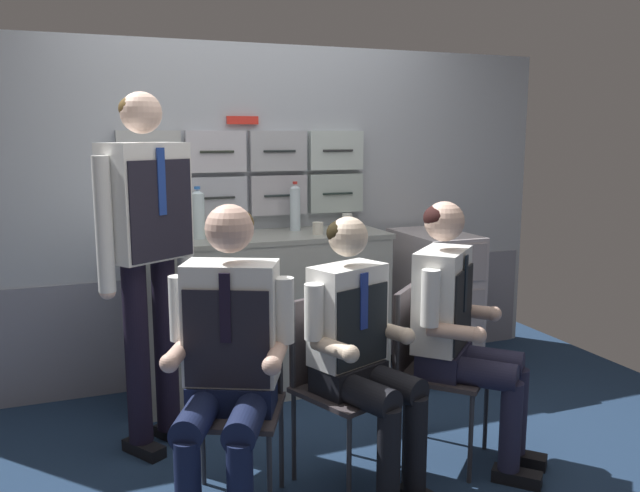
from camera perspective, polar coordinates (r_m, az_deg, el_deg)
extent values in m
cube|color=#1B2E49|center=(3.35, 1.44, -18.98)|extent=(4.80, 4.80, 0.04)
cube|color=#A7AFB9|center=(4.28, -5.69, 2.77)|extent=(4.20, 0.06, 2.15)
cube|color=gray|center=(4.39, -5.40, -6.65)|extent=(4.12, 0.01, 0.71)
cube|color=silver|center=(4.08, -14.52, 3.94)|extent=(0.37, 0.06, 0.25)
cylinder|color=#25202C|center=(4.04, -14.45, 3.90)|extent=(0.21, 0.01, 0.01)
cube|color=#A8ADBB|center=(4.14, -8.98, 4.22)|extent=(0.37, 0.06, 0.25)
cylinder|color=black|center=(4.11, -8.86, 4.18)|extent=(0.21, 0.01, 0.01)
cube|color=#A9A8B1|center=(4.25, -3.65, 4.46)|extent=(0.37, 0.06, 0.25)
cylinder|color=#202A2C|center=(4.21, -3.49, 4.41)|extent=(0.21, 0.01, 0.01)
cube|color=#A7B7B1|center=(4.39, 1.38, 4.64)|extent=(0.37, 0.06, 0.25)
cylinder|color=#1D2B28|center=(4.35, 1.57, 4.60)|extent=(0.21, 0.01, 0.01)
cube|color=#B2B5B4|center=(4.06, -14.69, 7.92)|extent=(0.37, 0.06, 0.25)
cylinder|color=#27262D|center=(4.02, -14.63, 7.91)|extent=(0.21, 0.01, 0.01)
cube|color=silver|center=(4.13, -9.08, 8.14)|extent=(0.37, 0.06, 0.25)
cylinder|color=#242B22|center=(4.09, -8.97, 8.13)|extent=(0.21, 0.01, 0.01)
cube|color=#AEB1B8|center=(4.23, -3.69, 8.28)|extent=(0.37, 0.06, 0.25)
cylinder|color=#1F2626|center=(4.19, -3.53, 8.26)|extent=(0.21, 0.01, 0.01)
cube|color=silver|center=(4.37, 1.39, 8.34)|extent=(0.37, 0.06, 0.25)
cylinder|color=#252728|center=(4.33, 1.59, 8.33)|extent=(0.21, 0.01, 0.01)
cube|color=red|center=(4.18, -6.78, 10.84)|extent=(0.20, 0.02, 0.05)
cube|color=#A0A49C|center=(4.11, -5.02, -6.04)|extent=(1.53, 0.52, 0.95)
cube|color=gray|center=(4.00, -5.13, 0.74)|extent=(1.57, 0.53, 0.03)
sphere|color=black|center=(4.29, 9.79, -11.67)|extent=(0.07, 0.07, 0.07)
sphere|color=black|center=(4.45, 13.28, -10.99)|extent=(0.07, 0.07, 0.07)
sphere|color=black|center=(4.74, 6.32, -9.49)|extent=(0.07, 0.07, 0.07)
sphere|color=black|center=(4.88, 9.58, -8.98)|extent=(0.07, 0.07, 0.07)
cube|color=#B3A9AD|center=(4.45, 9.86, -4.47)|extent=(0.40, 0.64, 0.88)
cube|color=#9E9599|center=(4.27, 12.01, -9.26)|extent=(0.35, 0.01, 0.23)
cube|color=#9E9599|center=(4.18, 12.16, -5.46)|extent=(0.35, 0.01, 0.23)
cube|color=#9E9599|center=(4.12, 12.30, -1.51)|extent=(0.35, 0.01, 0.23)
cylinder|color=#28282D|center=(4.11, 12.18, 0.28)|extent=(0.32, 0.02, 0.02)
cylinder|color=#2D2D33|center=(2.84, -12.06, -19.46)|extent=(0.02, 0.02, 0.43)
cylinder|color=#2D2D33|center=(2.77, -4.42, -20.07)|extent=(0.02, 0.02, 0.43)
cylinder|color=#2D2D33|center=(3.15, -10.18, -16.34)|extent=(0.02, 0.02, 0.43)
cylinder|color=#2D2D33|center=(3.08, -3.40, -16.77)|extent=(0.02, 0.02, 0.43)
cube|color=#363032|center=(2.86, -7.62, -14.09)|extent=(0.53, 0.53, 0.02)
cube|color=#363032|center=(2.95, -6.96, -8.87)|extent=(0.34, 0.18, 0.40)
cylinder|color=#2D2D33|center=(2.98, -10.44, -8.77)|extent=(0.02, 0.02, 0.40)
cylinder|color=#2D2D33|center=(2.92, -3.48, -9.06)|extent=(0.02, 0.02, 0.40)
cylinder|color=#121A38|center=(2.69, -10.55, -14.28)|extent=(0.29, 0.42, 0.13)
cylinder|color=#121A38|center=(2.65, -6.31, -14.56)|extent=(0.29, 0.42, 0.13)
cube|color=#121A38|center=(2.83, -7.65, -12.78)|extent=(0.41, 0.33, 0.12)
cube|color=white|center=(2.74, -7.72, -6.59)|extent=(0.43, 0.35, 0.50)
cube|color=black|center=(2.65, -8.18, -8.08)|extent=(0.32, 0.16, 0.40)
cube|color=black|center=(2.61, -8.28, -5.40)|extent=(0.04, 0.03, 0.28)
cylinder|color=white|center=(2.78, -12.18, -5.33)|extent=(0.08, 0.08, 0.27)
cylinder|color=beige|center=(2.72, -12.32, -9.14)|extent=(0.17, 0.26, 0.07)
sphere|color=beige|center=(2.61, -13.02, -9.93)|extent=(0.08, 0.08, 0.08)
cylinder|color=white|center=(2.69, -3.16, -5.62)|extent=(0.08, 0.08, 0.27)
cylinder|color=beige|center=(2.64, -3.88, -9.53)|extent=(0.17, 0.26, 0.07)
sphere|color=beige|center=(2.53, -4.24, -10.38)|extent=(0.08, 0.08, 0.08)
sphere|color=beige|center=(2.66, -7.91, 1.52)|extent=(0.20, 0.20, 0.20)
ellipsoid|color=brown|center=(2.67, -7.85, 1.94)|extent=(0.25, 0.25, 0.14)
cylinder|color=#2D2D33|center=(2.91, 2.55, -18.53)|extent=(0.02, 0.02, 0.43)
cylinder|color=#2D2D33|center=(3.14, 7.38, -16.30)|extent=(0.02, 0.02, 0.43)
cylinder|color=#2D2D33|center=(3.14, -2.29, -16.24)|extent=(0.02, 0.02, 0.43)
cylinder|color=#2D2D33|center=(3.36, 2.54, -14.42)|extent=(0.02, 0.02, 0.43)
cube|color=#363032|center=(3.04, 2.58, -12.50)|extent=(0.52, 0.52, 0.02)
cube|color=#363032|center=(3.10, 0.10, -7.91)|extent=(0.35, 0.16, 0.40)
cylinder|color=#2D2D33|center=(2.98, -2.35, -8.65)|extent=(0.02, 0.02, 0.40)
cylinder|color=#2D2D33|center=(3.21, 2.60, -7.28)|extent=(0.02, 0.02, 0.40)
cylinder|color=black|center=(2.86, 6.01, -17.84)|extent=(0.10, 0.10, 0.42)
cylinder|color=black|center=(2.98, 8.33, -16.70)|extent=(0.10, 0.10, 0.42)
cylinder|color=black|center=(2.86, 3.64, -12.69)|extent=(0.25, 0.38, 0.13)
cylinder|color=black|center=(2.98, 6.02, -11.78)|extent=(0.25, 0.38, 0.13)
cube|color=black|center=(3.01, 2.59, -11.25)|extent=(0.37, 0.30, 0.12)
cube|color=white|center=(2.94, 2.35, -5.98)|extent=(0.38, 0.29, 0.45)
cube|color=black|center=(2.88, 3.72, -7.04)|extent=(0.29, 0.12, 0.36)
cube|color=navy|center=(2.85, 3.86, -4.83)|extent=(0.04, 0.02, 0.25)
cylinder|color=white|center=(2.79, -0.53, -5.76)|extent=(0.08, 0.08, 0.24)
cylinder|color=beige|center=(2.78, 1.19, -8.90)|extent=(0.14, 0.23, 0.07)
sphere|color=beige|center=(2.71, 2.68, -9.39)|extent=(0.08, 0.08, 0.08)
cylinder|color=white|center=(3.06, 4.99, -4.40)|extent=(0.08, 0.08, 0.24)
cylinder|color=beige|center=(3.02, 6.11, -7.40)|extent=(0.14, 0.23, 0.07)
sphere|color=beige|center=(2.96, 7.58, -7.80)|extent=(0.08, 0.08, 0.08)
sphere|color=beige|center=(2.86, 2.40, 0.82)|extent=(0.18, 0.18, 0.18)
ellipsoid|color=black|center=(2.87, 2.22, 1.17)|extent=(0.22, 0.21, 0.12)
cylinder|color=#2D2D33|center=(3.19, 13.01, -16.07)|extent=(0.02, 0.02, 0.43)
cylinder|color=#2D2D33|center=(3.51, 14.28, -13.63)|extent=(0.02, 0.02, 0.43)
cylinder|color=#2D2D33|center=(3.27, 6.62, -15.19)|extent=(0.02, 0.02, 0.43)
cylinder|color=#2D2D33|center=(3.59, 8.49, -12.92)|extent=(0.02, 0.02, 0.43)
cube|color=#363032|center=(3.30, 10.72, -10.83)|extent=(0.57, 0.57, 0.02)
cube|color=#363032|center=(3.28, 7.60, -6.97)|extent=(0.29, 0.27, 0.40)
cylinder|color=#2D2D33|center=(3.11, 6.77, -7.88)|extent=(0.02, 0.02, 0.40)
cylinder|color=#2D2D33|center=(3.44, 8.67, -6.19)|extent=(0.02, 0.02, 0.40)
cube|color=black|center=(3.32, 16.80, -18.72)|extent=(0.22, 0.22, 0.06)
cube|color=black|center=(3.49, 17.27, -17.32)|extent=(0.22, 0.22, 0.06)
cylinder|color=#202038|center=(3.22, 16.29, -14.86)|extent=(0.10, 0.10, 0.42)
cylinder|color=#202038|center=(3.39, 16.79, -13.60)|extent=(0.10, 0.10, 0.42)
cylinder|color=#202038|center=(3.16, 13.38, -10.70)|extent=(0.36, 0.36, 0.13)
cylinder|color=#202038|center=(3.33, 14.04, -9.64)|extent=(0.36, 0.36, 0.13)
cube|color=#202038|center=(3.28, 10.76, -9.66)|extent=(0.38, 0.38, 0.12)
cube|color=white|center=(3.20, 10.58, -4.55)|extent=(0.40, 0.39, 0.48)
cube|color=black|center=(3.18, 12.38, -5.38)|extent=(0.25, 0.24, 0.38)
cube|color=black|center=(3.15, 12.60, -3.21)|extent=(0.04, 0.04, 0.27)
cylinder|color=white|center=(2.99, 9.60, -4.49)|extent=(0.08, 0.08, 0.26)
cylinder|color=beige|center=(3.02, 11.61, -7.35)|extent=(0.21, 0.22, 0.07)
sphere|color=beige|center=(3.00, 13.63, -7.55)|extent=(0.08, 0.08, 0.08)
cylinder|color=white|center=(3.38, 11.51, -2.88)|extent=(0.08, 0.08, 0.26)
cylinder|color=beige|center=(3.38, 13.12, -5.58)|extent=(0.21, 0.22, 0.07)
sphere|color=beige|center=(3.36, 14.93, -5.74)|extent=(0.08, 0.08, 0.08)
sphere|color=beige|center=(3.13, 10.80, 2.12)|extent=(0.19, 0.19, 0.19)
ellipsoid|color=black|center=(3.13, 10.55, 2.45)|extent=(0.25, 0.25, 0.13)
cube|color=black|center=(3.55, -15.10, -16.68)|extent=(0.20, 0.25, 0.06)
cube|color=black|center=(3.66, -12.55, -15.72)|extent=(0.20, 0.25, 0.06)
cylinder|color=black|center=(3.39, -15.65, -8.99)|extent=(0.12, 0.12, 0.92)
cylinder|color=black|center=(3.50, -13.30, -8.31)|extent=(0.12, 0.12, 0.92)
cube|color=white|center=(3.29, -15.01, 3.77)|extent=(0.46, 0.41, 0.57)
cube|color=black|center=(3.20, -13.65, 3.06)|extent=(0.32, 0.20, 0.48)
cube|color=#1D3A94|center=(3.18, -13.65, 5.48)|extent=(0.04, 0.03, 0.32)
cylinder|color=white|center=(3.16, -18.33, 1.76)|extent=(0.08, 0.08, 0.63)
sphere|color=beige|center=(3.22, -18.03, -3.81)|extent=(0.08, 0.08, 0.08)
cylinder|color=white|center=(3.45, -11.84, 2.69)|extent=(0.08, 0.08, 0.63)
sphere|color=beige|center=(3.51, -11.66, -2.43)|extent=(0.08, 0.08, 0.08)
sphere|color=beige|center=(3.28, -15.34, 11.15)|extent=(0.20, 0.20, 0.20)
ellipsoid|color=brown|center=(3.29, -15.52, 11.45)|extent=(0.26, 0.26, 0.14)
cylinder|color=silver|center=(4.16, -2.18, 3.21)|extent=(0.07, 0.07, 0.27)
cone|color=silver|center=(4.15, -2.20, 5.23)|extent=(0.07, 0.07, 0.02)
cylinder|color=red|center=(4.15, -2.20, 5.53)|extent=(0.03, 0.03, 0.02)
cylinder|color=silver|center=(3.90, -10.60, 2.56)|extent=(0.08, 0.08, 0.27)
cone|color=silver|center=(3.88, -10.66, 4.69)|extent=(0.08, 0.08, 0.02)
cylinder|color=blue|center=(3.88, -10.67, 5.01)|extent=(0.04, 0.04, 0.02)
cylinder|color=silver|center=(4.01, -0.19, 1.56)|extent=(0.07, 0.07, 0.08)
cylinder|color=#382114|center=(4.01, -0.19, 2.01)|extent=(0.06, 0.06, 0.01)
cylinder|color=white|center=(4.04, -6.68, 1.61)|extent=(0.07, 0.07, 0.08)
cylinder|color=#382114|center=(4.04, -6.69, 2.10)|extent=(0.06, 0.06, 0.01)
cylinder|color=white|center=(4.37, 2.39, 2.29)|extent=(0.07, 0.07, 0.08)
cylinder|color=#382114|center=(4.37, 2.39, 2.75)|extent=(0.06, 0.06, 0.01)
ellipsoid|color=yellow|center=(3.91, -8.36, 0.98)|extent=(0.17, 0.10, 0.04)
cylinder|color=#4C3819|center=(3.96, -7.37, 1.17)|extent=(0.01, 0.01, 0.02)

